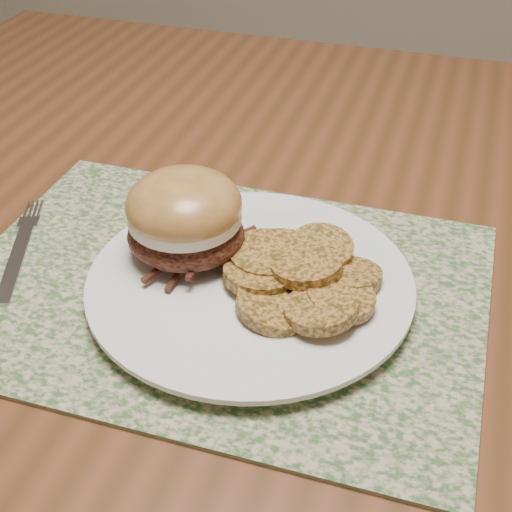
{
  "coord_description": "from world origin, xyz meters",
  "views": [
    {
      "loc": [
        0.01,
        -0.62,
        1.14
      ],
      "look_at": [
        -0.13,
        -0.17,
        0.79
      ],
      "focal_mm": 50.0,
      "sensor_mm": 36.0,
      "label": 1
    }
  ],
  "objects_px": {
    "dining_table": "(423,279)",
    "dinner_plate": "(250,285)",
    "pork_sandwich": "(185,217)",
    "fork": "(21,247)"
  },
  "relations": [
    {
      "from": "fork",
      "to": "dining_table",
      "type": "bearing_deg",
      "value": 4.38
    },
    {
      "from": "dining_table",
      "to": "dinner_plate",
      "type": "bearing_deg",
      "value": -128.56
    },
    {
      "from": "dining_table",
      "to": "fork",
      "type": "distance_m",
      "value": 0.41
    },
    {
      "from": "dining_table",
      "to": "pork_sandwich",
      "type": "distance_m",
      "value": 0.29
    },
    {
      "from": "dining_table",
      "to": "dinner_plate",
      "type": "height_order",
      "value": "dinner_plate"
    },
    {
      "from": "dinner_plate",
      "to": "pork_sandwich",
      "type": "height_order",
      "value": "pork_sandwich"
    },
    {
      "from": "dinner_plate",
      "to": "fork",
      "type": "xyz_separation_m",
      "value": [
        -0.22,
        -0.0,
        -0.01
      ]
    },
    {
      "from": "dining_table",
      "to": "fork",
      "type": "xyz_separation_m",
      "value": [
        -0.36,
        -0.18,
        0.09
      ]
    },
    {
      "from": "dinner_plate",
      "to": "fork",
      "type": "bearing_deg",
      "value": -179.09
    },
    {
      "from": "fork",
      "to": "pork_sandwich",
      "type": "bearing_deg",
      "value": -14.56
    }
  ]
}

